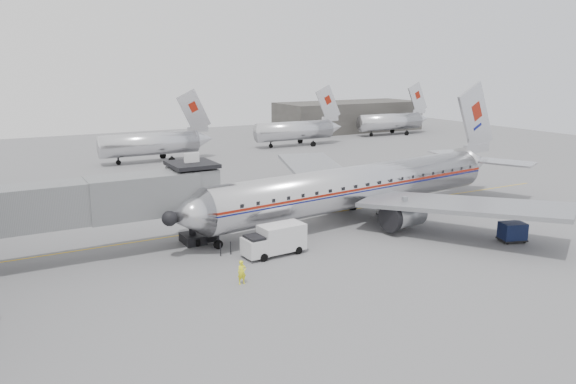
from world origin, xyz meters
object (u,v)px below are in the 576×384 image
object	(u,v)px
baggage_cart_white	(391,208)
service_van	(275,240)
ramp_worker	(242,272)
baggage_cart_navy	(512,232)
airliner	(363,185)

from	to	relation	value
baggage_cart_white	service_van	bearing A→B (deg)	-149.17
baggage_cart_white	ramp_worker	xyz separation A→B (m)	(-18.59, -8.00, -0.11)
ramp_worker	service_van	bearing A→B (deg)	44.54
baggage_cart_navy	baggage_cart_white	bearing A→B (deg)	128.26
airliner	baggage_cart_navy	distance (m)	13.24
airliner	baggage_cart_white	xyz separation A→B (m)	(2.41, -1.09, -2.14)
service_van	baggage_cart_white	bearing A→B (deg)	12.28
baggage_cart_navy	ramp_worker	xyz separation A→B (m)	(-22.42, 2.37, -0.03)
airliner	service_van	xyz separation A→B (m)	(-11.71, -5.10, -1.87)
baggage_cart_navy	ramp_worker	size ratio (longest dim) A/B	1.48
airliner	service_van	distance (m)	12.91
service_van	ramp_worker	size ratio (longest dim) A/B	3.07
airliner	baggage_cart_navy	xyz separation A→B (m)	(6.25, -11.47, -2.22)
airliner	service_van	size ratio (longest dim) A/B	7.90
baggage_cart_white	ramp_worker	world-z (taller)	baggage_cart_white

